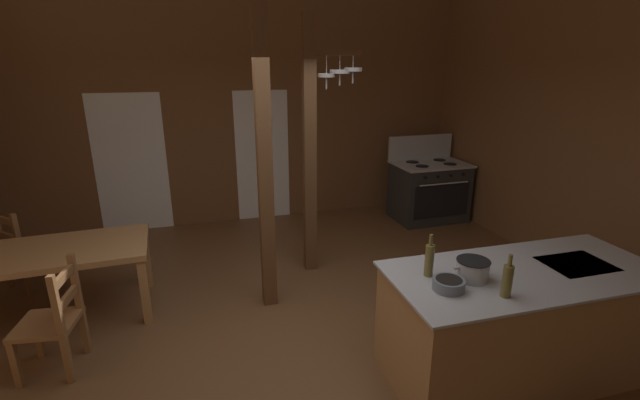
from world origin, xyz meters
name	(u,v)px	position (x,y,z in m)	size (l,w,h in m)	color
ground_plane	(293,350)	(0.00, 0.00, -0.05)	(7.88, 7.77, 0.10)	brown
wall_back	(235,73)	(0.00, 3.55, 2.31)	(7.88, 0.14, 4.61)	brown
glazed_door_back_left	(131,164)	(-1.59, 3.48, 1.02)	(1.00, 0.01, 2.05)	white
glazed_panel_back_right	(263,156)	(0.35, 3.48, 1.02)	(0.84, 0.01, 2.05)	white
kitchen_island	(518,323)	(1.67, -0.86, 0.46)	(2.18, 1.01, 0.92)	#9E7044
stove_range	(429,190)	(2.89, 2.64, 0.48)	(1.15, 0.83, 1.32)	#272727
support_post_with_pot_rack	(313,141)	(0.62, 1.47, 1.60)	(0.68, 0.24, 2.96)	brown
support_post_center	(265,167)	(-0.06, 0.80, 1.48)	(0.14, 0.14, 2.96)	brown
dining_table	(55,258)	(-2.09, 1.13, 0.65)	(1.74, 0.98, 0.74)	#9E7044
ladderback_chair_near_window	(54,321)	(-1.92, 0.26, 0.45)	(0.50, 0.50, 0.95)	brown
ladderback_chair_by_post	(26,249)	(-2.61, 1.95, 0.45)	(0.62, 0.62, 0.95)	brown
stockpot_on_counter	(473,270)	(1.18, -0.85, 1.00)	(0.31, 0.24, 0.15)	#A8AAB2
mixing_bowl_on_counter	(449,284)	(0.93, -0.93, 0.96)	(0.23, 0.23, 0.08)	slate
bottle_tall_on_counter	(507,280)	(1.25, -1.13, 1.05)	(0.07, 0.07, 0.31)	brown
bottle_short_on_counter	(429,260)	(0.90, -0.70, 1.06)	(0.07, 0.07, 0.33)	brown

